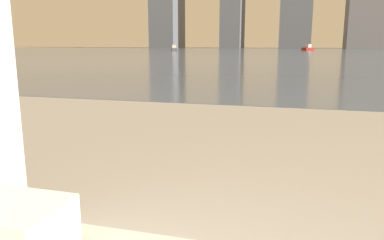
# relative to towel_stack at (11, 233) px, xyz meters

# --- Properties ---
(towel_stack) EXTENTS (0.27, 0.21, 0.16)m
(towel_stack) POSITION_rel_towel_stack_xyz_m (0.00, 0.00, 0.00)
(towel_stack) COLOR silver
(towel_stack) RESTS_ON bathtub
(harbor_water) EXTENTS (180.00, 110.00, 0.01)m
(harbor_water) POSITION_rel_towel_stack_xyz_m (0.15, 61.15, -0.64)
(harbor_water) COLOR slate
(harbor_water) RESTS_ON ground_plane
(harbor_boat_0) EXTENTS (2.46, 3.19, 1.15)m
(harbor_boat_0) POSITION_rel_towel_stack_xyz_m (2.42, 75.86, -0.23)
(harbor_boat_0) COLOR maroon
(harbor_boat_0) RESTS_ON harbor_water
(harbor_boat_3) EXTENTS (1.92, 2.96, 1.05)m
(harbor_boat_3) POSITION_rel_towel_stack_xyz_m (-21.15, 65.00, -0.27)
(harbor_boat_3) COLOR #4C4C51
(harbor_boat_3) RESTS_ON harbor_water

